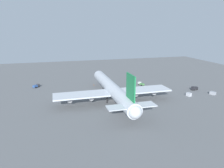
{
  "coord_description": "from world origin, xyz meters",
  "views": [
    {
      "loc": [
        -101.86,
        28.5,
        37.86
      ],
      "look_at": [
        0.0,
        0.0,
        9.08
      ],
      "focal_mm": 33.46,
      "sensor_mm": 36.0,
      "label": 1
    }
  ],
  "objects": [
    {
      "name": "cargo_container_fore",
      "position": [
        -6.18,
        -59.36,
        0.85
      ],
      "size": [
        3.67,
        3.24,
        1.7
      ],
      "color": "#999EA8",
      "rests_on": "ground_plane"
    },
    {
      "name": "cargo_loader",
      "position": [
        23.91,
        -27.04,
        1.01
      ],
      "size": [
        5.2,
        3.41,
        1.97
      ],
      "color": "silver",
      "rests_on": "ground_plane"
    },
    {
      "name": "cargo_container_aft",
      "position": [
        -4.83,
        -44.17,
        0.93
      ],
      "size": [
        3.01,
        2.77,
        1.85
      ],
      "color": "#B7BCC6",
      "rests_on": "ground_plane"
    },
    {
      "name": "ground_plane",
      "position": [
        0.0,
        0.0,
        0.0
      ],
      "size": [
        285.53,
        285.53,
        0.0
      ],
      "primitive_type": "plane",
      "color": "slate"
    },
    {
      "name": "fuel_truck",
      "position": [
        4.6,
        -54.78,
        1.18
      ],
      "size": [
        3.38,
        5.24,
        2.36
      ],
      "color": "#232328",
      "rests_on": "ground_plane"
    },
    {
      "name": "safety_cone_nose",
      "position": [
        32.12,
        3.71,
        0.29
      ],
      "size": [
        0.41,
        0.41,
        0.59
      ],
      "primitive_type": "cone",
      "color": "orange",
      "rests_on": "ground_plane"
    },
    {
      "name": "catering_truck",
      "position": [
        37.04,
        40.86,
        1.1
      ],
      "size": [
        4.48,
        4.39,
        1.98
      ],
      "color": "#333338",
      "rests_on": "ground_plane"
    },
    {
      "name": "cargo_airplane",
      "position": [
        -0.35,
        0.0,
        6.44
      ],
      "size": [
        71.38,
        60.89,
        20.18
      ],
      "color": "silver",
      "rests_on": "ground_plane"
    }
  ]
}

